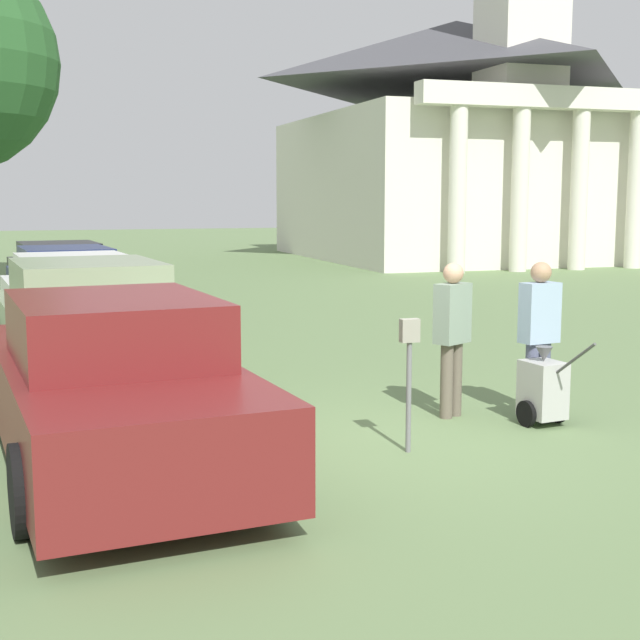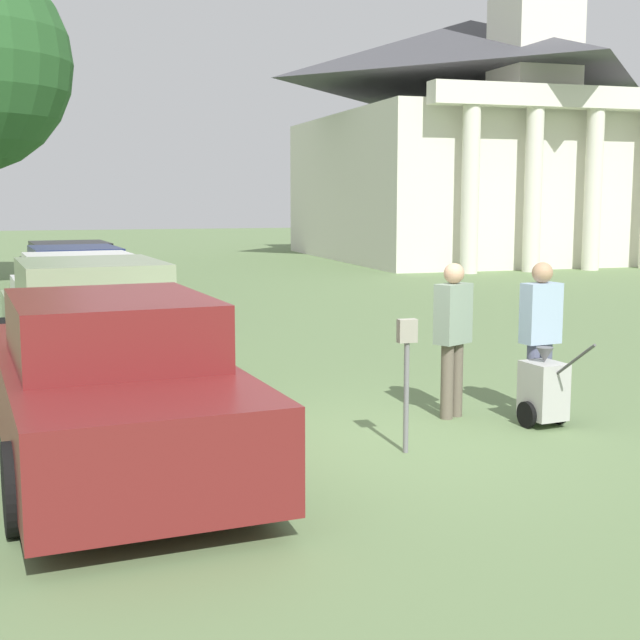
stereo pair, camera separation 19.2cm
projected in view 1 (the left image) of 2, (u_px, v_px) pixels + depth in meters
The scene contains 11 objects.
ground_plane at pixel (382, 443), 8.79m from camera, with size 120.00×120.00×0.00m, color #607A4C.
parked_car_maroon at pixel (112, 387), 8.03m from camera, with size 2.35×5.21×1.55m.
parked_car_sage at pixel (87, 329), 11.28m from camera, with size 2.39×5.17×1.62m.
parked_car_white at pixel (74, 304), 14.32m from camera, with size 2.36×5.09×1.50m.
parked_car_navy at pixel (65, 287), 17.30m from camera, with size 2.29×5.06×1.45m.
parked_car_black at pixel (59, 273), 20.85m from camera, with size 2.39×5.02×1.37m.
parking_meter at pixel (409, 359), 8.36m from camera, with size 0.18×0.09×1.28m.
person_worker at pixel (452, 330), 9.71m from camera, with size 0.47×0.39×1.70m.
person_supervisor at pixel (539, 329), 9.71m from camera, with size 0.45×0.28×1.71m.
equipment_cart at pixel (543, 389), 9.44m from camera, with size 0.50×1.00×1.00m.
church at pixel (460, 124), 34.78m from camera, with size 11.34×13.82×22.90m.
Camera 1 is at (-3.25, -7.92, 2.41)m, focal length 50.00 mm.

